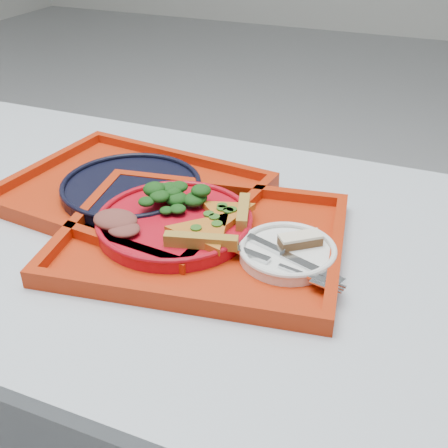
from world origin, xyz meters
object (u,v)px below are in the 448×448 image
Objects in this scene: tray_far at (132,195)px; navy_plate at (132,189)px; tray_main at (202,241)px; dessert_bar at (300,240)px; dinner_plate at (175,224)px.

navy_plate is (0.00, 0.00, 0.01)m from tray_far.
dessert_bar is (0.16, 0.02, 0.03)m from tray_main.
tray_main and tray_far have the same top height.
navy_plate is at bearing 5.99° from tray_far.
tray_main is 1.73× the size of navy_plate.
dessert_bar is (0.21, 0.01, 0.01)m from dinner_plate.
tray_main is at bearing -26.55° from navy_plate.
dinner_plate is at bearing 144.54° from dessert_bar.
tray_main is at bearing -10.30° from dinner_plate.
dessert_bar is at bearing -5.86° from tray_far.
navy_plate is at bearing 129.63° from dessert_bar.
tray_far is 0.01m from navy_plate.
tray_far is 1.73× the size of dinner_plate.
tray_far is at bearing 129.63° from dessert_bar.
dinner_plate is at bearing -32.24° from navy_plate.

